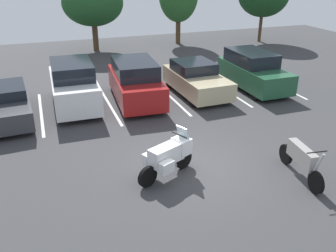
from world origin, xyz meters
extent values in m
cube|color=#38383A|center=(0.00, 0.00, -0.05)|extent=(44.00, 44.00, 0.10)
cylinder|color=black|center=(-0.33, 0.05, 0.32)|extent=(0.64, 0.38, 0.65)
cylinder|color=black|center=(-1.69, -0.57, 0.32)|extent=(0.64, 0.38, 0.65)
cube|color=white|center=(-1.01, -0.26, 0.78)|extent=(1.21, 0.87, 0.55)
cylinder|color=#B2B2B7|center=(-0.44, 0.00, 0.74)|extent=(0.49, 0.27, 1.12)
cylinder|color=black|center=(-0.51, -0.03, 1.23)|extent=(0.29, 0.58, 0.04)
cube|color=white|center=(-0.42, 0.01, 0.83)|extent=(0.62, 0.66, 0.49)
cube|color=#B2C1CC|center=(-0.38, 0.03, 1.27)|extent=(0.33, 0.47, 0.39)
cube|color=white|center=(-1.47, -0.07, 0.62)|extent=(0.50, 0.40, 0.36)
cube|color=white|center=(-1.17, -0.73, 0.62)|extent=(0.50, 0.40, 0.36)
cylinder|color=black|center=(2.68, -2.46, 0.32)|extent=(0.20, 0.66, 0.65)
cylinder|color=black|center=(2.91, -0.78, 0.32)|extent=(0.20, 0.66, 0.65)
cube|color=gray|center=(2.79, -1.62, 0.76)|extent=(0.44, 1.30, 0.51)
cylinder|color=#B2B2B7|center=(2.70, -2.34, 0.74)|extent=(0.14, 0.51, 1.12)
cylinder|color=black|center=(2.71, -2.27, 1.19)|extent=(0.62, 0.12, 0.04)
cube|color=silver|center=(-4.41, 6.38, 0.00)|extent=(0.12, 5.11, 0.01)
cube|color=silver|center=(-1.42, 6.38, 0.00)|extent=(0.12, 5.11, 0.01)
cube|color=silver|center=(1.57, 6.38, 0.00)|extent=(0.12, 5.11, 0.01)
cube|color=silver|center=(4.57, 6.38, 0.00)|extent=(0.12, 5.11, 0.01)
cube|color=silver|center=(7.56, 6.38, 0.00)|extent=(0.12, 5.11, 0.01)
cube|color=#38383D|center=(-5.74, 6.15, 0.59)|extent=(2.17, 4.62, 0.75)
cube|color=black|center=(-5.76, 6.36, 1.18)|extent=(1.86, 2.17, 0.43)
cylinder|color=black|center=(-4.83, 4.68, 0.32)|extent=(0.26, 0.66, 0.65)
cylinder|color=black|center=(-5.04, 7.74, 0.32)|extent=(0.26, 0.66, 0.65)
cube|color=white|center=(-2.89, 6.66, 0.80)|extent=(1.94, 4.44, 1.14)
cube|color=black|center=(-2.89, 6.78, 1.70)|extent=(1.76, 2.69, 0.66)
cylinder|color=black|center=(-2.12, 5.15, 0.36)|extent=(0.23, 0.72, 0.72)
cylinder|color=black|center=(-3.72, 5.18, 0.36)|extent=(0.23, 0.72, 0.72)
cylinder|color=black|center=(-2.07, 8.15, 0.36)|extent=(0.23, 0.72, 0.72)
cylinder|color=black|center=(-3.66, 8.18, 0.36)|extent=(0.23, 0.72, 0.72)
cube|color=maroon|center=(-0.15, 6.35, 0.74)|extent=(2.24, 4.68, 1.03)
cube|color=black|center=(-0.14, 6.45, 1.59)|extent=(1.96, 2.92, 0.67)
cylinder|color=black|center=(0.57, 4.74, 0.34)|extent=(0.27, 0.70, 0.69)
cylinder|color=black|center=(-1.09, 4.86, 0.34)|extent=(0.27, 0.70, 0.69)
cylinder|color=black|center=(0.79, 7.83, 0.34)|extent=(0.27, 0.70, 0.69)
cylinder|color=black|center=(-0.87, 7.95, 0.34)|extent=(0.27, 0.70, 0.69)
cube|color=#C1B289|center=(2.92, 6.36, 0.62)|extent=(2.03, 4.37, 0.83)
cube|color=black|center=(2.91, 6.77, 1.29)|extent=(1.82, 1.98, 0.51)
cylinder|color=black|center=(3.79, 4.91, 0.31)|extent=(0.24, 0.63, 0.63)
cylinder|color=black|center=(2.12, 4.87, 0.31)|extent=(0.24, 0.63, 0.63)
cylinder|color=black|center=(3.72, 7.84, 0.31)|extent=(0.24, 0.63, 0.63)
cylinder|color=black|center=(2.05, 7.80, 0.31)|extent=(0.24, 0.63, 0.63)
cube|color=#235638|center=(6.02, 6.16, 0.71)|extent=(1.86, 4.51, 0.98)
cube|color=black|center=(6.02, 6.57, 1.52)|extent=(1.71, 2.75, 0.65)
cylinder|color=black|center=(6.81, 4.63, 0.33)|extent=(0.22, 0.66, 0.66)
cylinder|color=black|center=(5.22, 4.63, 0.33)|extent=(0.22, 0.66, 0.66)
cylinder|color=black|center=(6.82, 7.70, 0.33)|extent=(0.22, 0.66, 0.66)
cylinder|color=black|center=(5.22, 7.70, 0.33)|extent=(0.22, 0.66, 0.66)
cylinder|color=#4C3823|center=(-0.09, 17.62, 0.87)|extent=(0.40, 0.40, 1.74)
ellipsoid|color=#1E4C23|center=(-0.09, 17.62, 3.34)|extent=(4.25, 4.25, 3.20)
cylinder|color=#4C3823|center=(6.43, 17.89, 0.82)|extent=(0.37, 0.37, 1.64)
cylinder|color=#4C3823|center=(12.94, 16.38, 0.96)|extent=(0.25, 0.25, 1.92)
camera|label=1|loc=(-4.18, -9.19, 6.03)|focal=38.90mm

